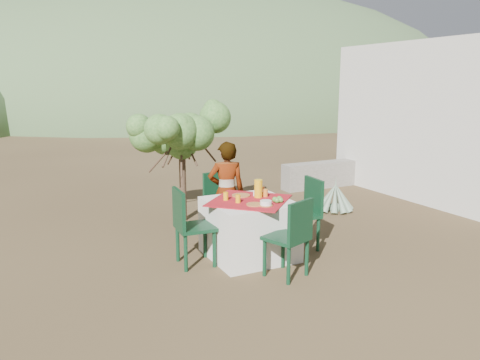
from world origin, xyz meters
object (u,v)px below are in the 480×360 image
chair_far (220,200)px  person (226,192)px  chair_left (189,223)px  guesthouse (466,119)px  table (249,228)px  shrub_tree (184,139)px  juice_pitcher (258,188)px  chair_near (292,235)px  agave (335,198)px  chair_right (306,210)px

chair_far → person: 0.36m
chair_left → guesthouse: guesthouse is taller
person → guesthouse: 5.78m
table → shrub_tree: bearing=94.6°
table → juice_pitcher: juice_pitcher is taller
table → shrub_tree: shrub_tree is taller
chair_near → chair_left: chair_left is taller
shrub_tree → juice_pitcher: shrub_tree is taller
chair_near → guesthouse: (5.57, 2.20, 0.98)m
table → chair_left: (-0.81, 0.06, 0.16)m
chair_far → shrub_tree: (-0.20, 0.97, 0.83)m
shrub_tree → juice_pitcher: 2.00m
chair_left → guesthouse: size_ratio=0.23×
chair_near → chair_left: 1.28m
chair_left → agave: size_ratio=1.39×
chair_near → table: bearing=-102.1°
table → chair_far: (0.04, 1.03, 0.14)m
chair_left → shrub_tree: 2.19m
table → shrub_tree: (-0.16, 1.99, 0.97)m
chair_near → agave: chair_near is taller
guesthouse → table: bearing=-166.4°
chair_right → agave: 2.08m
chair_right → chair_left: bearing=-89.8°
agave → juice_pitcher: (-2.22, -1.22, 0.64)m
table → chair_far: chair_far is taller
chair_right → agave: (1.55, 1.35, -0.30)m
chair_near → person: 1.56m
table → chair_left: size_ratio=1.33×
guesthouse → chair_right: bearing=-163.6°
table → chair_left: bearing=175.6°
person → agave: size_ratio=2.05×
table → person: 0.80m
shrub_tree → chair_right: bearing=-64.0°
chair_right → shrub_tree: 2.42m
guesthouse → juice_pitcher: (-5.53, -1.30, -0.62)m
table → chair_near: bearing=-81.6°
guesthouse → juice_pitcher: 5.71m
juice_pitcher → chair_near: bearing=-93.1°
chair_far → agave: bearing=-4.0°
juice_pitcher → person: bearing=104.0°
chair_right → person: size_ratio=0.68×
chair_near → guesthouse: size_ratio=0.22×
agave → person: bearing=-166.5°
chair_right → guesthouse: 5.16m
chair_near → agave: size_ratio=1.35×
chair_left → guesthouse: 6.71m
person → chair_near: bearing=108.8°
agave → juice_pitcher: juice_pitcher is taller
chair_far → table: bearing=-102.9°
table → shrub_tree: 2.22m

